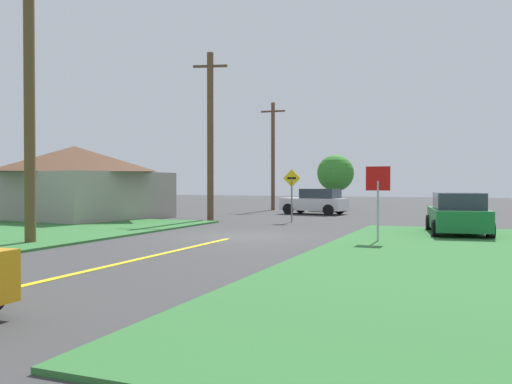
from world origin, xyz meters
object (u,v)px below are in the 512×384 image
object	(u,v)px
utility_pole_mid	(210,135)
direction_sign	(292,189)
car_on_crossroad	(458,214)
oak_tree_left	(335,173)
utility_pole_near	(29,103)
utility_pole_far	(273,155)
car_approaching_junction	(316,202)
stop_sign	(378,189)
barn	(74,182)

from	to	relation	value
utility_pole_mid	direction_sign	xyz separation A→B (m)	(4.27, 0.62, -2.82)
car_on_crossroad	direction_sign	size ratio (longest dim) A/B	1.66
car_on_crossroad	oak_tree_left	distance (m)	19.61
utility_pole_near	utility_pole_far	size ratio (longest dim) A/B	1.14
car_on_crossroad	utility_pole_far	world-z (taller)	utility_pole_far
utility_pole_near	oak_tree_left	world-z (taller)	utility_pole_near
oak_tree_left	car_approaching_junction	bearing A→B (deg)	-88.68
car_on_crossroad	utility_pole_mid	xyz separation A→B (m)	(-12.21, 3.63, 3.68)
car_on_crossroad	direction_sign	distance (m)	9.05
stop_sign	car_approaching_junction	world-z (taller)	stop_sign
utility_pole_near	direction_sign	size ratio (longest dim) A/B	3.34
utility_pole_mid	barn	xyz separation A→B (m)	(-7.84, -1.22, -2.47)
car_approaching_junction	direction_sign	distance (m)	7.33
car_approaching_junction	utility_pole_near	xyz separation A→B (m)	(-4.03, -19.69, 3.76)
stop_sign	utility_pole_near	world-z (taller)	utility_pole_near
barn	utility_pole_mid	bearing A→B (deg)	8.88
oak_tree_left	barn	size ratio (longest dim) A/B	0.43
car_on_crossroad	utility_pole_mid	distance (m)	13.26
stop_sign	utility_pole_mid	bearing A→B (deg)	-36.49
utility_pole_mid	stop_sign	bearing A→B (deg)	-36.95
utility_pole_near	barn	bearing A→B (deg)	124.60
car_approaching_junction	direction_sign	xyz separation A→B (m)	(0.76, -7.24, 0.86)
car_approaching_junction	oak_tree_left	world-z (taller)	oak_tree_left
utility_pole_near	oak_tree_left	size ratio (longest dim) A/B	2.20
utility_pole_far	oak_tree_left	xyz separation A→B (m)	(4.21, 1.93, -1.37)
direction_sign	car_on_crossroad	bearing A→B (deg)	-28.14
oak_tree_left	barn	bearing A→B (deg)	-126.80
car_on_crossroad	utility_pole_near	bearing A→B (deg)	114.56
utility_pole_far	barn	bearing A→B (deg)	-118.21
utility_pole_mid	car_approaching_junction	bearing A→B (deg)	65.92
car_on_crossroad	direction_sign	world-z (taller)	direction_sign
barn	stop_sign	bearing A→B (deg)	-19.27
direction_sign	barn	xyz separation A→B (m)	(-12.11, -1.84, 0.35)
stop_sign	direction_sign	world-z (taller)	direction_sign
utility_pole_near	utility_pole_mid	distance (m)	11.85
utility_pole_mid	oak_tree_left	distance (m)	14.29
car_on_crossroad	direction_sign	bearing A→B (deg)	53.62
stop_sign	oak_tree_left	bearing A→B (deg)	-72.54
utility_pole_near	car_on_crossroad	bearing A→B (deg)	32.80
utility_pole_near	direction_sign	world-z (taller)	utility_pole_near
utility_pole_far	barn	size ratio (longest dim) A/B	0.83
stop_sign	car_on_crossroad	world-z (taller)	stop_sign
barn	car_on_crossroad	bearing A→B (deg)	-6.84
car_on_crossroad	utility_pole_near	distance (m)	15.61
stop_sign	car_approaching_junction	size ratio (longest dim) A/B	0.60
stop_sign	barn	size ratio (longest dim) A/B	0.27
car_approaching_junction	car_on_crossroad	size ratio (longest dim) A/B	0.95
utility_pole_near	utility_pole_far	world-z (taller)	utility_pole_near
direction_sign	utility_pole_mid	bearing A→B (deg)	-171.78
utility_pole_far	barn	distance (m)	14.96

